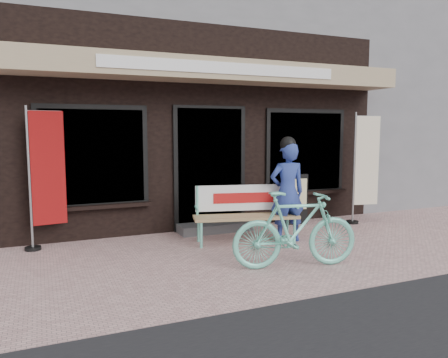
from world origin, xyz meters
name	(u,v)px	position (x,y,z in m)	size (l,w,h in m)	color
ground	(262,258)	(0.00, 0.00, 0.00)	(70.00, 70.00, 0.00)	#C99D99
storefront	(164,78)	(0.00, 4.96, 2.99)	(7.00, 6.77, 6.00)	black
neighbor_right_near	(416,98)	(8.50, 5.50, 2.80)	(10.00, 7.00, 5.60)	slate
bench	(245,209)	(0.19, 0.93, 0.53)	(1.71, 0.79, 0.90)	#6BD2B8
person	(287,190)	(0.82, 0.69, 0.82)	(0.62, 0.46, 1.67)	navy
bicycle	(295,229)	(0.21, -0.52, 0.50)	(0.47, 1.67, 1.00)	#6BD2B8
nobori_red	(45,176)	(-2.73, 1.72, 1.10)	(0.63, 0.26, 2.13)	gray
nobori_cream	(365,167)	(2.87, 1.29, 1.09)	(0.63, 0.27, 2.10)	gray
menu_stand	(296,199)	(1.62, 1.70, 0.49)	(0.48, 0.13, 0.95)	black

